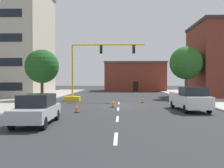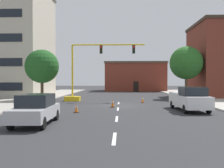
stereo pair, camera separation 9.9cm
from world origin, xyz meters
name	(u,v)px [view 2 (the right image)]	position (x,y,z in m)	size (l,w,h in m)	color
ground_plane	(118,105)	(0.00, 0.00, 0.00)	(160.00, 160.00, 0.00)	#2D2D30
sidewalk_left	(33,98)	(-11.50, 8.00, 0.07)	(6.00, 56.00, 0.14)	#9E998E
sidewalk_right	(208,99)	(11.50, 8.00, 0.07)	(6.00, 56.00, 0.14)	#B2ADA3
lane_stripe_seg_0	(114,138)	(0.00, -14.00, 0.00)	(0.16, 2.40, 0.01)	silver
lane_stripe_seg_1	(117,119)	(0.00, -8.50, 0.00)	(0.16, 2.40, 0.01)	silver
lane_stripe_seg_2	(118,109)	(0.00, -3.00, 0.00)	(0.16, 2.40, 0.01)	silver
lane_stripe_seg_3	(119,103)	(0.00, 2.50, 0.00)	(0.16, 2.40, 0.01)	silver
building_brick_center	(135,77)	(3.39, 33.41, 3.27)	(13.59, 10.17, 6.52)	brown
traffic_signal_gantry	(83,82)	(-4.35, 5.10, 2.27)	(9.56, 1.20, 6.83)	yellow
tree_left_near	(42,66)	(-9.25, 4.93, 4.16)	(4.04, 4.04, 6.19)	#4C3823
tree_right_mid	(186,63)	(9.07, 9.39, 4.83)	(4.46, 4.46, 7.07)	brown
pickup_truck_white	(189,99)	(5.93, -3.95, 0.97)	(2.33, 5.51, 1.99)	white
sedan_silver_near_left	(36,109)	(-4.61, -10.73, 0.89)	(2.01, 4.56, 1.74)	#B7B7BC
traffic_cone_roadside_a	(76,108)	(-3.21, -5.50, 0.34)	(0.36, 0.36, 0.68)	black
traffic_cone_roadside_b	(143,100)	(2.67, 3.06, 0.35)	(0.36, 0.36, 0.71)	black
traffic_cone_roadside_c	(113,103)	(-0.51, -1.62, 0.37)	(0.36, 0.36, 0.76)	black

